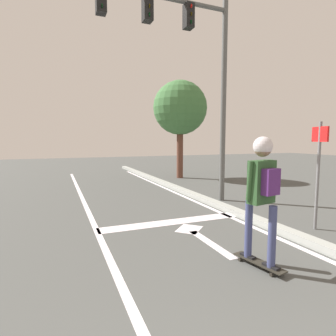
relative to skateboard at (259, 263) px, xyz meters
The scene contains 11 objects.
lane_line_center 3.16m from the skateboard, 128.23° to the left, with size 0.12×20.00×0.01m, color silver.
lane_line_curbside 2.73m from the skateboard, 65.54° to the left, with size 0.12×20.00×0.01m, color silver.
stop_bar 2.49m from the skateboard, 97.81° to the left, with size 3.23×0.40×0.01m, color silver.
lane_arrow_stem 1.05m from the skateboard, 99.64° to the left, with size 0.16×1.40×0.01m, color silver.
lane_arrow_head 1.90m from the skateboard, 95.33° to the left, with size 0.56×0.44×0.01m, color silver.
curb_strip 2.84m from the skateboard, 60.94° to the left, with size 0.24×24.00×0.14m, color #9DA29B.
skateboard is the anchor object (origin of this frame).
skater 1.18m from the skateboard, 79.18° to the right, with size 0.49×0.65×1.80m.
traffic_signal_mast 5.82m from the skateboard, 80.74° to the left, with size 4.74×0.34×5.94m.
street_sign_post 2.77m from the skateboard, 22.23° to the left, with size 0.14×0.44×2.19m.
roadside_tree 9.95m from the skateboard, 72.32° to the left, with size 2.55×2.55×4.62m.
Camera 1 is at (-0.92, 0.51, 1.83)m, focal length 29.22 mm.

